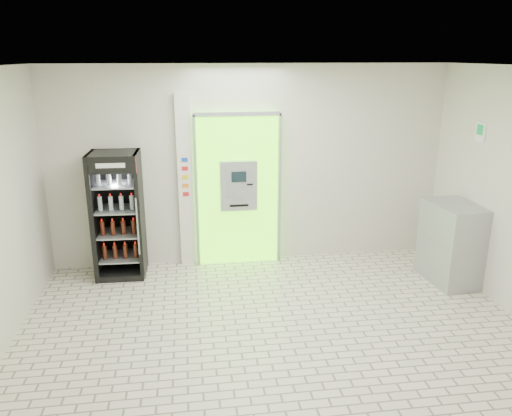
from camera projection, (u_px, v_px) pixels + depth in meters
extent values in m
plane|color=beige|center=(279.00, 344.00, 5.61)|extent=(6.00, 6.00, 0.00)
plane|color=beige|center=(250.00, 166.00, 7.53)|extent=(6.00, 0.00, 6.00)
plane|color=beige|center=(364.00, 355.00, 2.80)|extent=(6.00, 0.00, 6.00)
plane|color=white|center=(283.00, 67.00, 4.73)|extent=(6.00, 6.00, 0.00)
cube|color=#61F713|center=(238.00, 190.00, 7.55)|extent=(1.20, 0.12, 2.30)
cube|color=gray|center=(238.00, 114.00, 7.14)|extent=(1.28, 0.04, 0.06)
cube|color=gray|center=(196.00, 193.00, 7.40)|extent=(0.04, 0.04, 2.30)
cube|color=gray|center=(280.00, 190.00, 7.56)|extent=(0.04, 0.04, 2.30)
cube|color=black|center=(245.00, 232.00, 7.70)|extent=(0.62, 0.01, 0.67)
cube|color=black|center=(214.00, 137.00, 7.20)|extent=(0.22, 0.01, 0.18)
cube|color=#999BA0|center=(239.00, 186.00, 7.41)|extent=(0.55, 0.12, 0.75)
cube|color=black|center=(239.00, 177.00, 7.31)|extent=(0.22, 0.01, 0.16)
cube|color=gray|center=(239.00, 195.00, 7.39)|extent=(0.16, 0.01, 0.12)
cube|color=black|center=(250.00, 184.00, 7.36)|extent=(0.09, 0.01, 0.02)
cube|color=black|center=(239.00, 206.00, 7.44)|extent=(0.28, 0.01, 0.03)
cube|color=silver|center=(186.00, 182.00, 7.42)|extent=(0.22, 0.10, 2.60)
cube|color=#193FB2|center=(185.00, 160.00, 7.26)|extent=(0.09, 0.01, 0.06)
cube|color=red|center=(185.00, 168.00, 7.30)|extent=(0.09, 0.01, 0.06)
cube|color=yellow|center=(185.00, 177.00, 7.34)|extent=(0.09, 0.01, 0.06)
cube|color=orange|center=(186.00, 186.00, 7.38)|extent=(0.09, 0.01, 0.06)
cube|color=red|center=(186.00, 194.00, 7.41)|extent=(0.09, 0.01, 0.06)
cube|color=black|center=(118.00, 215.00, 7.15)|extent=(0.70, 0.64, 1.82)
cube|color=black|center=(120.00, 209.00, 7.42)|extent=(0.69, 0.07, 1.82)
cube|color=red|center=(110.00, 166.00, 6.62)|extent=(0.67, 0.03, 0.22)
cube|color=white|center=(110.00, 166.00, 6.62)|extent=(0.38, 0.02, 0.06)
cube|color=black|center=(123.00, 271.00, 7.40)|extent=(0.70, 0.64, 0.09)
cylinder|color=gray|center=(138.00, 227.00, 6.89)|extent=(0.02, 0.02, 0.82)
cube|color=gray|center=(122.00, 256.00, 7.33)|extent=(0.59, 0.55, 0.02)
cube|color=gray|center=(120.00, 233.00, 7.23)|extent=(0.59, 0.55, 0.02)
cube|color=gray|center=(118.00, 209.00, 7.12)|extent=(0.59, 0.55, 0.02)
cube|color=gray|center=(115.00, 184.00, 7.01)|extent=(0.59, 0.55, 0.02)
cube|color=#999BA0|center=(452.00, 243.00, 7.02)|extent=(0.65, 0.91, 1.15)
cube|color=gray|center=(433.00, 240.00, 6.96)|extent=(0.08, 0.84, 0.01)
cube|color=white|center=(480.00, 132.00, 6.71)|extent=(0.02, 0.22, 0.26)
cube|color=#0B833A|center=(480.00, 130.00, 6.70)|extent=(0.00, 0.14, 0.14)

